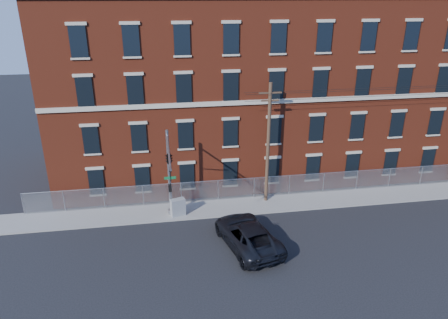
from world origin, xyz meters
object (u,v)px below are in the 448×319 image
at_px(utility_cabinet, 178,207).
at_px(traffic_signal_mast, 169,164).
at_px(pickup_truck, 247,234).
at_px(utility_pole_near, 268,142).

bearing_deg(utility_cabinet, traffic_signal_mast, -120.69).
bearing_deg(pickup_truck, traffic_signal_mast, -42.24).
relative_size(utility_pole_near, utility_cabinet, 7.12).
bearing_deg(utility_pole_near, pickup_truck, -115.34).
distance_m(traffic_signal_mast, pickup_truck, 7.31).
xyz_separation_m(traffic_signal_mast, utility_cabinet, (0.53, 2.02, -4.57)).
height_order(traffic_signal_mast, utility_pole_near, utility_pole_near).
bearing_deg(utility_pole_near, traffic_signal_mast, -156.86).
height_order(traffic_signal_mast, utility_cabinet, traffic_signal_mast).
bearing_deg(utility_cabinet, utility_pole_near, -5.45).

